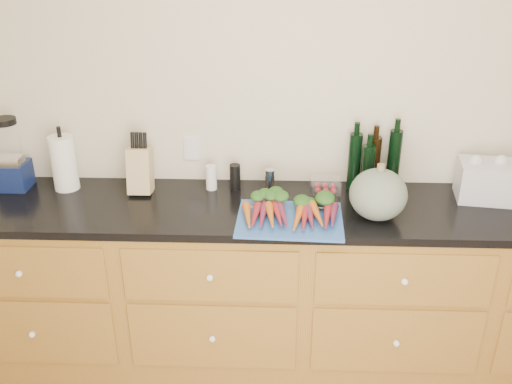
{
  "coord_description": "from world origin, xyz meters",
  "views": [
    {
      "loc": [
        -0.15,
        -1.22,
        2.22
      ],
      "look_at": [
        -0.24,
        1.2,
        1.06
      ],
      "focal_mm": 40.0,
      "sensor_mm": 36.0,
      "label": 1
    }
  ],
  "objects_px": {
    "squash": "(378,194)",
    "tomato_box": "(325,185)",
    "blender_appliance": "(11,158)",
    "paper_towel": "(64,163)",
    "carrots": "(290,210)",
    "knife_block": "(140,170)",
    "cutting_board": "(290,220)"
  },
  "relations": [
    {
      "from": "cutting_board",
      "to": "knife_block",
      "type": "bearing_deg",
      "value": 158.6
    },
    {
      "from": "tomato_box",
      "to": "knife_block",
      "type": "bearing_deg",
      "value": -178.2
    },
    {
      "from": "carrots",
      "to": "tomato_box",
      "type": "bearing_deg",
      "value": 56.45
    },
    {
      "from": "squash",
      "to": "tomato_box",
      "type": "height_order",
      "value": "squash"
    },
    {
      "from": "cutting_board",
      "to": "carrots",
      "type": "xyz_separation_m",
      "value": [
        0.0,
        0.04,
        0.03
      ]
    },
    {
      "from": "paper_towel",
      "to": "knife_block",
      "type": "relative_size",
      "value": 1.23
    },
    {
      "from": "squash",
      "to": "paper_towel",
      "type": "distance_m",
      "value": 1.6
    },
    {
      "from": "blender_appliance",
      "to": "knife_block",
      "type": "distance_m",
      "value": 0.68
    },
    {
      "from": "cutting_board",
      "to": "blender_appliance",
      "type": "relative_size",
      "value": 1.29
    },
    {
      "from": "blender_appliance",
      "to": "tomato_box",
      "type": "xyz_separation_m",
      "value": [
        1.63,
        0.01,
        -0.13
      ]
    },
    {
      "from": "squash",
      "to": "blender_appliance",
      "type": "distance_m",
      "value": 1.87
    },
    {
      "from": "carrots",
      "to": "knife_block",
      "type": "height_order",
      "value": "knife_block"
    },
    {
      "from": "blender_appliance",
      "to": "paper_towel",
      "type": "bearing_deg",
      "value": 0.43
    },
    {
      "from": "blender_appliance",
      "to": "paper_towel",
      "type": "height_order",
      "value": "blender_appliance"
    },
    {
      "from": "blender_appliance",
      "to": "carrots",
      "type": "bearing_deg",
      "value": -10.84
    },
    {
      "from": "carrots",
      "to": "paper_towel",
      "type": "distance_m",
      "value": 1.2
    },
    {
      "from": "squash",
      "to": "tomato_box",
      "type": "distance_m",
      "value": 0.37
    },
    {
      "from": "carrots",
      "to": "tomato_box",
      "type": "relative_size",
      "value": 2.92
    },
    {
      "from": "carrots",
      "to": "paper_towel",
      "type": "bearing_deg",
      "value": 166.61
    },
    {
      "from": "cutting_board",
      "to": "squash",
      "type": "relative_size",
      "value": 1.83
    },
    {
      "from": "carrots",
      "to": "squash",
      "type": "distance_m",
      "value": 0.42
    },
    {
      "from": "cutting_board",
      "to": "blender_appliance",
      "type": "height_order",
      "value": "blender_appliance"
    },
    {
      "from": "blender_appliance",
      "to": "knife_block",
      "type": "height_order",
      "value": "blender_appliance"
    },
    {
      "from": "carrots",
      "to": "squash",
      "type": "bearing_deg",
      "value": 1.14
    },
    {
      "from": "squash",
      "to": "knife_block",
      "type": "relative_size",
      "value": 1.15
    },
    {
      "from": "blender_appliance",
      "to": "paper_towel",
      "type": "relative_size",
      "value": 1.33
    },
    {
      "from": "knife_block",
      "to": "paper_towel",
      "type": "bearing_deg",
      "value": 177.15
    },
    {
      "from": "squash",
      "to": "blender_appliance",
      "type": "xyz_separation_m",
      "value": [
        -1.85,
        0.27,
        0.05
      ]
    },
    {
      "from": "blender_appliance",
      "to": "tomato_box",
      "type": "relative_size",
      "value": 2.55
    },
    {
      "from": "cutting_board",
      "to": "paper_towel",
      "type": "height_order",
      "value": "paper_towel"
    },
    {
      "from": "cutting_board",
      "to": "blender_appliance",
      "type": "xyz_separation_m",
      "value": [
        -1.44,
        0.32,
        0.16
      ]
    },
    {
      "from": "carrots",
      "to": "knife_block",
      "type": "distance_m",
      "value": 0.81
    }
  ]
}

